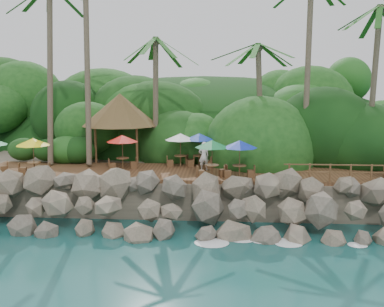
{
  "coord_description": "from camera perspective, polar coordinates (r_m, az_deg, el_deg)",
  "views": [
    {
      "loc": [
        1.78,
        -20.46,
        7.78
      ],
      "look_at": [
        0.0,
        6.0,
        3.4
      ],
      "focal_mm": 41.51,
      "sensor_mm": 36.0,
      "label": 1
    }
  ],
  "objects": [
    {
      "name": "palapa",
      "position": [
        31.13,
        -9.22,
        5.6
      ],
      "size": [
        5.35,
        5.35,
        4.6
      ],
      "color": "brown",
      "rests_on": "ground"
    },
    {
      "name": "dining_clusters",
      "position": [
        26.61,
        1.06,
        1.39
      ],
      "size": [
        25.58,
        5.18,
        2.15
      ],
      "color": "brown",
      "rests_on": "terrace"
    },
    {
      "name": "palms",
      "position": [
        29.71,
        1.67,
        19.08
      ],
      "size": [
        26.85,
        7.22,
        14.97
      ],
      "color": "brown",
      "rests_on": "ground"
    },
    {
      "name": "seawall",
      "position": [
        23.49,
        -0.66,
        -7.02
      ],
      "size": [
        29.0,
        4.0,
        2.3
      ],
      "primitive_type": null,
      "color": "gray",
      "rests_on": "ground"
    },
    {
      "name": "jungle_hill",
      "position": [
        44.68,
        1.51,
        -0.65
      ],
      "size": [
        44.8,
        28.0,
        15.4
      ],
      "primitive_type": "ellipsoid",
      "color": "#143811",
      "rests_on": "ground"
    },
    {
      "name": "railing",
      "position": [
        25.44,
        18.53,
        -2.16
      ],
      "size": [
        6.1,
        0.1,
        1.0
      ],
      "color": "brown",
      "rests_on": "terrace"
    },
    {
      "name": "ground",
      "position": [
        21.96,
        -1.07,
        -11.37
      ],
      "size": [
        140.0,
        140.0,
        0.0
      ],
      "primitive_type": "plane",
      "color": "#19514F",
      "rests_on": "ground"
    },
    {
      "name": "jungle_foliage",
      "position": [
        36.35,
        0.95,
        -2.98
      ],
      "size": [
        44.0,
        16.0,
        12.0
      ],
      "primitive_type": null,
      "color": "#143811",
      "rests_on": "ground"
    },
    {
      "name": "land_base",
      "position": [
        37.12,
        1.04,
        -1.07
      ],
      "size": [
        32.0,
        25.2,
        2.1
      ],
      "primitive_type": "cube",
      "color": "gray",
      "rests_on": "ground"
    },
    {
      "name": "terrace",
      "position": [
        27.1,
        -0.0,
        -2.5
      ],
      "size": [
        26.0,
        5.0,
        0.2
      ],
      "primitive_type": "cube",
      "color": "brown",
      "rests_on": "land_base"
    },
    {
      "name": "waiter",
      "position": [
        27.25,
        1.52,
        -0.33
      ],
      "size": [
        0.74,
        0.6,
        1.77
      ],
      "primitive_type": "imported",
      "rotation": [
        0.0,
        0.0,
        3.45
      ],
      "color": "white",
      "rests_on": "terrace"
    },
    {
      "name": "foam_line",
      "position": [
        22.23,
        -1.0,
        -11.03
      ],
      "size": [
        25.2,
        0.8,
        0.06
      ],
      "color": "white",
      "rests_on": "ground"
    }
  ]
}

